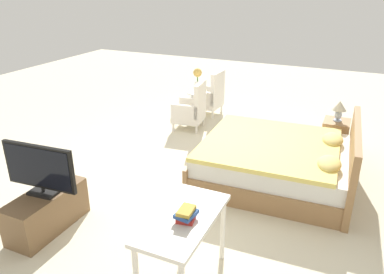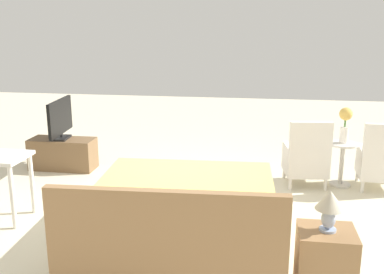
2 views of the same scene
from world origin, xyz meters
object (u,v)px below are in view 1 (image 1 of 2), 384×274
at_px(side_table, 197,103).
at_px(table_lamp, 339,108).
at_px(armchair_by_window_right, 191,110).
at_px(armchair_by_window_left, 210,97).
at_px(vanity_desk, 183,227).
at_px(nightstand, 334,138).
at_px(tv_stand, 47,211).
at_px(tv_flatscreen, 39,169).
at_px(book_stack, 186,214).
at_px(bed, 278,162).
at_px(flower_vase, 198,78).

relative_size(side_table, table_lamp, 1.80).
bearing_deg(armchair_by_window_right, armchair_by_window_left, 179.98).
bearing_deg(vanity_desk, side_table, -157.92).
xyz_separation_m(side_table, table_lamp, (0.56, 2.68, 0.43)).
bearing_deg(armchair_by_window_right, nightstand, 87.99).
xyz_separation_m(table_lamp, tv_stand, (3.44, -2.79, -0.57)).
xyz_separation_m(nightstand, table_lamp, (-0.00, 0.00, 0.51)).
height_order(armchair_by_window_right, table_lamp, armchair_by_window_right).
bearing_deg(vanity_desk, tv_flatscreen, -93.86).
relative_size(armchair_by_window_left, tv_stand, 0.96).
bearing_deg(tv_stand, table_lamp, 140.93).
relative_size(armchair_by_window_right, book_stack, 4.42).
bearing_deg(side_table, vanity_desk, 22.08).
bearing_deg(bed, table_lamp, 152.94).
relative_size(table_lamp, vanity_desk, 0.32).
distance_m(table_lamp, vanity_desk, 3.71).
height_order(side_table, book_stack, book_stack).
xyz_separation_m(bed, side_table, (-1.82, -2.04, 0.07)).
xyz_separation_m(vanity_desk, book_stack, (0.02, 0.04, 0.16)).
relative_size(armchair_by_window_left, nightstand, 1.56).
bearing_deg(armchair_by_window_right, vanity_desk, 23.52).
xyz_separation_m(side_table, nightstand, (0.56, 2.68, -0.08)).
bearing_deg(book_stack, vanity_desk, -117.46).
distance_m(table_lamp, tv_stand, 4.47).
bearing_deg(flower_vase, tv_flatscreen, -1.63).
height_order(bed, tv_stand, bed).
distance_m(armchair_by_window_right, book_stack, 4.04).
relative_size(nightstand, tv_flatscreen, 0.67).
bearing_deg(book_stack, nightstand, 164.96).
distance_m(nightstand, tv_stand, 4.43).
height_order(bed, book_stack, bed).
xyz_separation_m(tv_stand, tv_flatscreen, (0.00, 0.00, 0.54)).
height_order(armchair_by_window_left, flower_vase, flower_vase).
bearing_deg(table_lamp, book_stack, -15.05).
xyz_separation_m(armchair_by_window_left, nightstand, (1.04, 2.59, -0.08)).
xyz_separation_m(table_lamp, tv_flatscreen, (3.44, -2.79, -0.03)).
xyz_separation_m(bed, tv_flatscreen, (2.19, -2.15, 0.47)).
distance_m(side_table, table_lamp, 2.77).
bearing_deg(book_stack, side_table, -157.54).
bearing_deg(table_lamp, armchair_by_window_right, -92.01).
distance_m(tv_flatscreen, book_stack, 1.83).
relative_size(bed, side_table, 3.59).
height_order(armchair_by_window_right, book_stack, armchair_by_window_right).
xyz_separation_m(armchair_by_window_left, vanity_desk, (4.60, 1.59, 0.26)).
relative_size(side_table, book_stack, 2.85).
bearing_deg(tv_flatscreen, bed, 135.47).
xyz_separation_m(side_table, tv_stand, (4.00, -0.11, -0.14)).
height_order(armchair_by_window_right, tv_flatscreen, tv_flatscreen).
relative_size(armchair_by_window_right, tv_stand, 0.96).
height_order(bed, armchair_by_window_right, bed).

